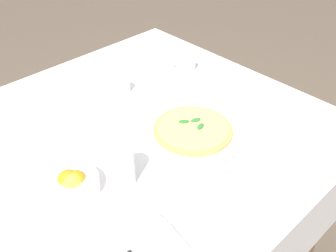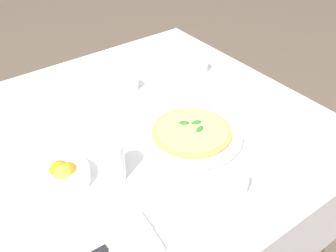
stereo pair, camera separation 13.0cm
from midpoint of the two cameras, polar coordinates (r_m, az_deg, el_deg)
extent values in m
cube|color=white|center=(1.34, -0.58, -0.24)|extent=(1.17, 1.17, 0.02)
cube|color=white|center=(1.85, -11.29, 4.88)|extent=(1.17, 0.01, 0.28)
cube|color=white|center=(1.77, 14.82, 2.75)|extent=(0.01, 1.17, 0.28)
cylinder|color=brown|center=(1.68, 24.32, -12.71)|extent=(0.06, 0.06, 0.74)
cylinder|color=brown|center=(2.12, 2.36, 2.93)|extent=(0.06, 0.06, 0.74)
cylinder|color=white|center=(1.29, 6.39, -1.60)|extent=(0.20, 0.20, 0.01)
cylinder|color=white|center=(1.28, 6.41, -1.29)|extent=(0.33, 0.33, 0.01)
cylinder|color=tan|center=(1.28, 6.44, -0.93)|extent=(0.26, 0.26, 0.01)
cylinder|color=#EAC66B|center=(1.27, 6.46, -0.69)|extent=(0.24, 0.24, 0.00)
ellipsoid|color=#2D7533|center=(1.27, 7.57, -0.51)|extent=(0.04, 0.03, 0.01)
ellipsoid|color=#2D7533|center=(1.29, 5.23, 0.38)|extent=(0.04, 0.04, 0.01)
ellipsoid|color=#2D7533|center=(1.30, 7.02, 0.46)|extent=(0.04, 0.03, 0.01)
cylinder|color=white|center=(1.65, 6.71, 7.79)|extent=(0.13, 0.13, 0.01)
cylinder|color=white|center=(1.63, 6.79, 8.86)|extent=(0.08, 0.08, 0.06)
torus|color=white|center=(1.64, 5.09, 9.27)|extent=(0.03, 0.03, 0.03)
cylinder|color=black|center=(1.62, 6.87, 9.74)|extent=(0.07, 0.07, 0.00)
cylinder|color=white|center=(1.52, -3.28, 5.31)|extent=(0.13, 0.13, 0.01)
cylinder|color=white|center=(1.51, -3.32, 6.31)|extent=(0.08, 0.08, 0.06)
torus|color=white|center=(1.55, -3.68, 7.32)|extent=(0.02, 0.03, 0.03)
cylinder|color=black|center=(1.49, -3.36, 7.09)|extent=(0.07, 0.07, 0.00)
cylinder|color=white|center=(1.13, 12.78, -9.58)|extent=(0.13, 0.13, 0.01)
cylinder|color=white|center=(1.10, 13.02, -8.33)|extent=(0.08, 0.08, 0.06)
torus|color=white|center=(1.10, 10.50, -7.58)|extent=(0.02, 0.03, 0.03)
cylinder|color=black|center=(1.08, 13.23, -7.28)|extent=(0.07, 0.07, 0.00)
cylinder|color=white|center=(1.10, -4.66, -5.35)|extent=(0.07, 0.07, 0.13)
cylinder|color=silver|center=(1.12, -4.60, -6.23)|extent=(0.06, 0.06, 0.08)
cube|color=white|center=(0.97, -4.38, -17.78)|extent=(0.23, 0.16, 0.02)
cube|color=silver|center=(0.98, -1.82, -16.02)|extent=(0.12, 0.02, 0.01)
cylinder|color=white|center=(1.14, -11.89, -7.35)|extent=(0.15, 0.15, 0.04)
sphere|color=orange|center=(1.13, -11.32, -6.69)|extent=(0.06, 0.06, 0.06)
sphere|color=orange|center=(1.14, -12.40, -6.62)|extent=(0.06, 0.06, 0.06)
sphere|color=yellow|center=(1.12, -11.91, -7.09)|extent=(0.06, 0.06, 0.06)
camera|label=1|loc=(0.06, -87.14, 2.18)|focal=41.65mm
camera|label=2|loc=(0.06, 92.86, -2.18)|focal=41.65mm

